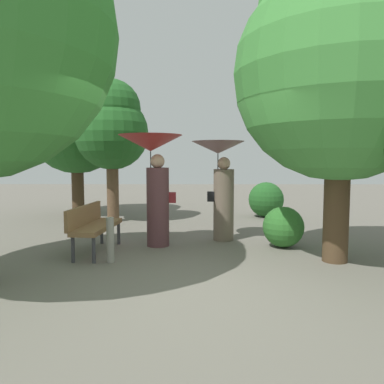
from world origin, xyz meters
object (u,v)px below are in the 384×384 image
(park_bench, at_px, (93,224))
(tree_mid_left, at_px, (112,126))
(person_left, at_px, (154,168))
(tree_mid_right, at_px, (341,57))
(path_marker_post, at_px, (110,240))
(person_right, at_px, (221,174))
(tree_far_back, at_px, (76,117))

(park_bench, height_order, tree_mid_left, tree_mid_left)
(person_left, relative_size, tree_mid_right, 0.41)
(park_bench, xyz_separation_m, tree_mid_left, (-0.37, 3.30, 2.00))
(path_marker_post, bearing_deg, person_right, 42.10)
(park_bench, bearing_deg, person_right, -60.68)
(person_right, height_order, tree_mid_left, tree_mid_left)
(person_right, height_order, tree_far_back, tree_far_back)
(park_bench, bearing_deg, person_left, -57.92)
(park_bench, height_order, tree_far_back, tree_far_back)
(person_left, bearing_deg, person_right, -74.84)
(person_right, distance_m, tree_far_back, 5.50)
(path_marker_post, bearing_deg, person_left, 63.99)
(park_bench, relative_size, tree_far_back, 0.34)
(person_left, distance_m, person_right, 1.40)
(path_marker_post, bearing_deg, tree_far_back, 112.45)
(tree_mid_left, bearing_deg, person_left, -63.47)
(park_bench, bearing_deg, tree_far_back, 25.64)
(park_bench, height_order, tree_mid_right, tree_mid_right)
(tree_far_back, relative_size, path_marker_post, 6.22)
(park_bench, bearing_deg, path_marker_post, -140.13)
(person_right, relative_size, tree_far_back, 0.44)
(person_left, bearing_deg, tree_mid_right, -116.24)
(tree_mid_right, bearing_deg, tree_mid_left, 138.86)
(person_right, bearing_deg, tree_mid_right, -139.36)
(park_bench, distance_m, tree_mid_right, 4.89)
(tree_mid_right, bearing_deg, tree_far_back, 138.54)
(person_left, xyz_separation_m, tree_far_back, (-2.69, 3.98, 1.39))
(tree_far_back, bearing_deg, park_bench, -69.55)
(park_bench, xyz_separation_m, tree_far_back, (-1.68, 4.49, 2.37))
(person_right, height_order, park_bench, person_right)
(tree_mid_right, xyz_separation_m, tree_far_back, (-5.72, 5.05, -0.33))
(person_left, relative_size, tree_mid_left, 0.56)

